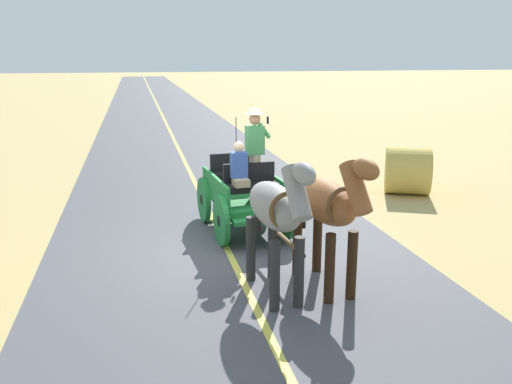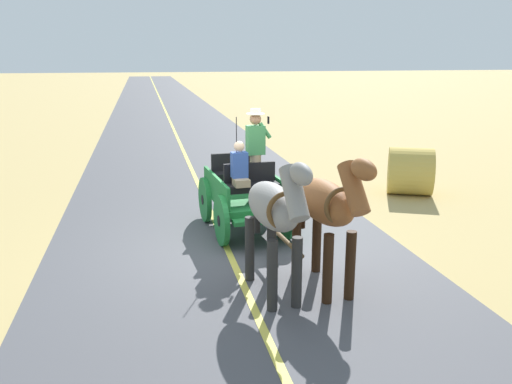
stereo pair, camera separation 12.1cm
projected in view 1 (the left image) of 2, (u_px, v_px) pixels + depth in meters
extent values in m
plane|color=tan|center=(226.00, 248.00, 9.83)|extent=(200.00, 200.00, 0.00)
cube|color=#4C4C51|center=(226.00, 248.00, 9.83)|extent=(6.54, 160.00, 0.01)
cube|color=#DBCC4C|center=(226.00, 247.00, 9.83)|extent=(0.12, 160.00, 0.00)
cube|color=#1E7233|center=(243.00, 198.00, 10.71)|extent=(1.38, 2.29, 0.12)
cube|color=#1E7233|center=(269.00, 183.00, 10.81)|extent=(0.24, 2.09, 0.44)
cube|color=#1E7233|center=(215.00, 187.00, 10.47)|extent=(0.24, 2.09, 0.44)
cube|color=#1E7233|center=(262.00, 220.00, 9.61)|extent=(1.10, 0.33, 0.08)
cube|color=#1E7233|center=(228.00, 193.00, 11.86)|extent=(0.73, 0.26, 0.06)
cube|color=black|center=(252.00, 187.00, 10.06)|extent=(1.05, 0.45, 0.14)
cube|color=black|center=(249.00, 174.00, 10.17)|extent=(1.02, 0.17, 0.44)
cube|color=black|center=(236.00, 175.00, 11.07)|extent=(1.05, 0.45, 0.14)
cube|color=black|center=(234.00, 163.00, 11.18)|extent=(1.02, 0.17, 0.44)
cylinder|color=#1E7233|center=(286.00, 215.00, 10.24)|extent=(0.18, 0.97, 0.96)
cylinder|color=black|center=(286.00, 215.00, 10.24)|extent=(0.14, 0.22, 0.21)
cylinder|color=#1E7233|center=(221.00, 221.00, 9.86)|extent=(0.18, 0.97, 0.96)
cylinder|color=black|center=(221.00, 221.00, 9.86)|extent=(0.14, 0.22, 0.21)
cylinder|color=#1E7233|center=(261.00, 195.00, 11.66)|extent=(0.18, 0.97, 0.96)
cylinder|color=black|center=(261.00, 195.00, 11.66)|extent=(0.14, 0.22, 0.21)
cylinder|color=#1E7233|center=(204.00, 200.00, 11.28)|extent=(0.18, 0.97, 0.96)
cylinder|color=black|center=(204.00, 200.00, 11.28)|extent=(0.14, 0.22, 0.21)
cylinder|color=brown|center=(280.00, 235.00, 8.70)|extent=(0.24, 2.00, 0.07)
cylinder|color=black|center=(236.00, 152.00, 9.79)|extent=(0.02, 0.02, 1.30)
cylinder|color=#998466|center=(255.00, 177.00, 10.32)|extent=(0.22, 0.22, 0.90)
cube|color=#387F47|center=(255.00, 140.00, 10.14)|extent=(0.36, 0.25, 0.56)
sphere|color=#9E7051|center=(255.00, 119.00, 10.04)|extent=(0.22, 0.22, 0.22)
cylinder|color=beige|center=(255.00, 114.00, 10.01)|extent=(0.36, 0.36, 0.01)
cylinder|color=beige|center=(255.00, 111.00, 10.00)|extent=(0.20, 0.20, 0.10)
cylinder|color=#387F47|center=(264.00, 131.00, 10.11)|extent=(0.27, 0.10, 0.32)
cube|color=black|center=(268.00, 120.00, 10.06)|extent=(0.03, 0.07, 0.14)
cube|color=#998466|center=(241.00, 182.00, 9.84)|extent=(0.31, 0.34, 0.14)
cube|color=#2D4C99|center=(239.00, 165.00, 9.87)|extent=(0.32, 0.22, 0.48)
sphere|color=beige|center=(239.00, 146.00, 9.78)|extent=(0.20, 0.20, 0.20)
ellipsoid|color=brown|center=(325.00, 201.00, 7.89)|extent=(0.77, 1.62, 0.64)
cylinder|color=black|center=(352.00, 265.00, 7.67)|extent=(0.15, 0.15, 1.05)
cylinder|color=black|center=(330.00, 269.00, 7.55)|extent=(0.15, 0.15, 1.05)
cylinder|color=black|center=(317.00, 241.00, 8.66)|extent=(0.15, 0.15, 1.05)
cylinder|color=black|center=(297.00, 244.00, 8.53)|extent=(0.15, 0.15, 1.05)
cylinder|color=brown|center=(356.00, 188.00, 7.02)|extent=(0.35, 0.68, 0.73)
ellipsoid|color=brown|center=(366.00, 169.00, 6.75)|extent=(0.29, 0.57, 0.28)
cube|color=black|center=(355.00, 185.00, 7.03)|extent=(0.13, 0.51, 0.56)
cylinder|color=black|center=(303.00, 207.00, 8.63)|extent=(0.11, 0.11, 0.70)
torus|color=brown|center=(343.00, 205.00, 7.37)|extent=(0.55, 0.15, 0.55)
ellipsoid|color=gray|center=(274.00, 206.00, 7.65)|extent=(0.70, 1.61, 0.64)
cylinder|color=#272726|center=(299.00, 272.00, 7.42)|extent=(0.15, 0.15, 1.05)
cylinder|color=#272726|center=(275.00, 276.00, 7.31)|extent=(0.15, 0.15, 1.05)
cylinder|color=#272726|center=(272.00, 246.00, 8.42)|extent=(0.15, 0.15, 1.05)
cylinder|color=#272726|center=(251.00, 249.00, 8.31)|extent=(0.15, 0.15, 1.05)
cylinder|color=gray|center=(297.00, 193.00, 6.77)|extent=(0.32, 0.67, 0.73)
ellipsoid|color=gray|center=(304.00, 174.00, 6.49)|extent=(0.27, 0.56, 0.28)
cube|color=#272726|center=(296.00, 190.00, 6.78)|extent=(0.11, 0.51, 0.56)
cylinder|color=#272726|center=(258.00, 212.00, 8.41)|extent=(0.11, 0.11, 0.70)
torus|color=brown|center=(288.00, 211.00, 7.13)|extent=(0.55, 0.12, 0.55)
cylinder|color=gold|center=(408.00, 171.00, 13.52)|extent=(1.50, 1.55, 1.20)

